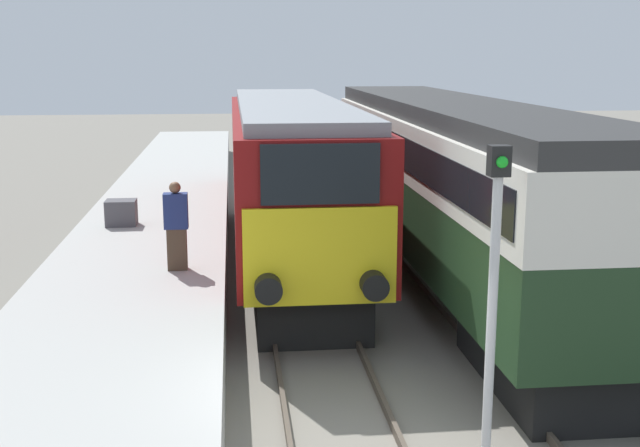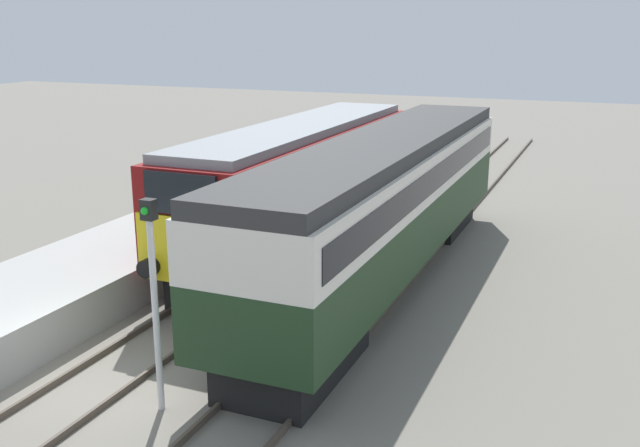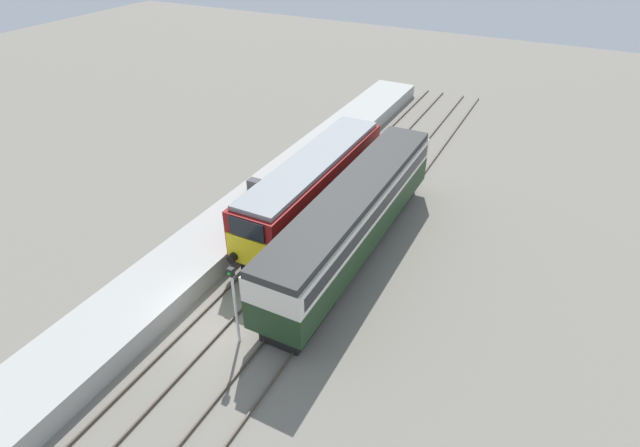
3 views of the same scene
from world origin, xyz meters
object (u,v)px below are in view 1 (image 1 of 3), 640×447
person_on_platform (176,226)px  luggage_crate (121,213)px  locomotive (290,174)px  signal_post (494,280)px  passenger_carriage (452,175)px

person_on_platform → luggage_crate: 4.44m
locomotive → signal_post: 10.16m
passenger_carriage → luggage_crate: size_ratio=22.89×
locomotive → luggage_crate: locomotive is taller
signal_post → luggage_crate: 11.43m
locomotive → passenger_carriage: bearing=-30.6°
signal_post → luggage_crate: signal_post is taller
person_on_platform → luggage_crate: (-1.56, 4.13, -0.52)m
locomotive → luggage_crate: (-3.99, -0.15, -0.82)m
locomotive → passenger_carriage: passenger_carriage is taller
passenger_carriage → luggage_crate: bearing=165.9°
locomotive → person_on_platform: locomotive is taller
signal_post → person_on_platform: bearing=125.8°
signal_post → luggage_crate: size_ratio=5.66×
locomotive → passenger_carriage: (3.40, -2.01, 0.24)m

